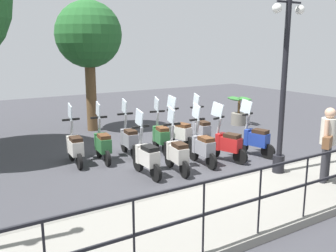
% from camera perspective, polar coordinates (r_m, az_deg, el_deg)
% --- Properties ---
extents(ground_plane, '(28.00, 28.00, 0.00)m').
position_cam_1_polar(ground_plane, '(10.19, 2.99, -4.83)').
color(ground_plane, '#38383D').
extents(promenade_walkway, '(2.20, 20.00, 0.15)m').
position_cam_1_polar(promenade_walkway, '(7.94, 16.31, -9.86)').
color(promenade_walkway, gray).
rests_on(promenade_walkway, ground_plane).
extents(fence_railing, '(0.04, 16.03, 1.07)m').
position_cam_1_polar(fence_railing, '(7.07, 23.04, -6.16)').
color(fence_railing, black).
rests_on(fence_railing, promenade_walkway).
extents(lamp_post_near, '(0.26, 0.90, 4.09)m').
position_cam_1_polar(lamp_post_near, '(8.58, 17.13, 4.73)').
color(lamp_post_near, black).
rests_on(lamp_post_near, promenade_walkway).
extents(pedestrian_with_bag, '(0.47, 0.61, 1.59)m').
position_cam_1_polar(pedestrian_with_bag, '(8.46, 23.17, -1.86)').
color(pedestrian_with_bag, '#28282D').
rests_on(pedestrian_with_bag, promenade_walkway).
extents(tree_distant, '(2.26, 2.26, 4.46)m').
position_cam_1_polar(tree_distant, '(13.31, -12.01, 13.27)').
color(tree_distant, brown).
rests_on(tree_distant, ground_plane).
extents(potted_palm, '(1.06, 0.66, 1.05)m').
position_cam_1_polar(potted_palm, '(14.44, 10.73, 1.93)').
color(potted_palm, slate).
rests_on(potted_palm, ground_plane).
extents(scooter_near_0, '(1.21, 0.51, 1.54)m').
position_cam_1_polar(scooter_near_0, '(10.50, 13.17, -1.90)').
color(scooter_near_0, black).
rests_on(scooter_near_0, ground_plane).
extents(scooter_near_1, '(1.20, 0.54, 1.54)m').
position_cam_1_polar(scooter_near_1, '(9.87, 9.00, -2.63)').
color(scooter_near_1, black).
rests_on(scooter_near_1, ground_plane).
extents(scooter_near_2, '(1.23, 0.44, 1.54)m').
position_cam_1_polar(scooter_near_2, '(9.50, 5.31, -3.12)').
color(scooter_near_2, black).
rests_on(scooter_near_2, ground_plane).
extents(scooter_near_3, '(1.23, 0.44, 1.54)m').
position_cam_1_polar(scooter_near_3, '(8.90, 1.37, -4.14)').
color(scooter_near_3, black).
rests_on(scooter_near_3, ground_plane).
extents(scooter_near_4, '(1.23, 0.44, 1.54)m').
position_cam_1_polar(scooter_near_4, '(8.66, -3.26, -4.63)').
color(scooter_near_4, black).
rests_on(scooter_near_4, ground_plane).
extents(scooter_far_0, '(1.23, 0.45, 1.54)m').
position_cam_1_polar(scooter_far_0, '(11.36, 5.06, -0.53)').
color(scooter_far_0, black).
rests_on(scooter_far_0, ground_plane).
extents(scooter_far_1, '(1.22, 0.49, 1.54)m').
position_cam_1_polar(scooter_far_1, '(10.99, 1.75, -0.93)').
color(scooter_far_1, black).
rests_on(scooter_far_1, ground_plane).
extents(scooter_far_2, '(1.22, 0.48, 1.54)m').
position_cam_1_polar(scooter_far_2, '(10.57, -1.13, -1.47)').
color(scooter_far_2, black).
rests_on(scooter_far_2, ground_plane).
extents(scooter_far_3, '(1.23, 0.44, 1.54)m').
position_cam_1_polar(scooter_far_3, '(10.27, -5.96, -1.95)').
color(scooter_far_3, black).
rests_on(scooter_far_3, ground_plane).
extents(scooter_far_4, '(1.23, 0.44, 1.54)m').
position_cam_1_polar(scooter_far_4, '(9.86, -9.93, -2.67)').
color(scooter_far_4, black).
rests_on(scooter_far_4, ground_plane).
extents(scooter_far_5, '(1.23, 0.44, 1.54)m').
position_cam_1_polar(scooter_far_5, '(9.74, -14.01, -3.05)').
color(scooter_far_5, black).
rests_on(scooter_far_5, ground_plane).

